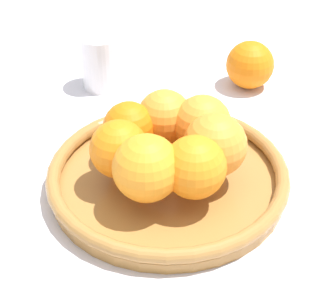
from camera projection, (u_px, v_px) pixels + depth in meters
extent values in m
plane|color=silver|center=(168.00, 186.00, 0.76)|extent=(4.00, 4.00, 0.00)
cylinder|color=#A57238|center=(168.00, 181.00, 0.75)|extent=(0.31, 0.31, 0.01)
torus|color=#A57238|center=(168.00, 172.00, 0.75)|extent=(0.32, 0.32, 0.02)
sphere|color=orange|center=(202.00, 124.00, 0.75)|extent=(0.08, 0.08, 0.08)
sphere|color=orange|center=(165.00, 117.00, 0.77)|extent=(0.08, 0.08, 0.08)
sphere|color=orange|center=(129.00, 128.00, 0.75)|extent=(0.07, 0.07, 0.07)
sphere|color=orange|center=(119.00, 149.00, 0.71)|extent=(0.08, 0.08, 0.08)
sphere|color=orange|center=(147.00, 168.00, 0.67)|extent=(0.08, 0.08, 0.08)
sphere|color=orange|center=(195.00, 167.00, 0.67)|extent=(0.08, 0.08, 0.08)
sphere|color=orange|center=(215.00, 145.00, 0.71)|extent=(0.08, 0.08, 0.08)
sphere|color=orange|center=(250.00, 65.00, 0.96)|extent=(0.08, 0.08, 0.08)
cylinder|color=white|center=(101.00, 62.00, 0.96)|extent=(0.07, 0.07, 0.09)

